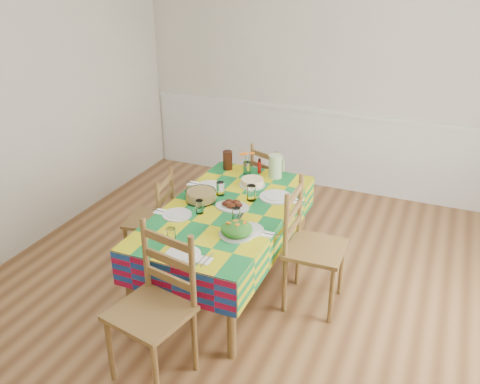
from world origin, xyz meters
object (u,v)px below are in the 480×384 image
(tea_pitcher, at_px, (228,160))
(chair_left, at_px, (153,220))
(chair_far, at_px, (272,185))
(chair_right, at_px, (310,247))
(chair_near, at_px, (155,309))
(green_pitcher, at_px, (275,166))
(meat_platter, at_px, (232,205))
(dining_table, at_px, (227,217))

(tea_pitcher, distance_m, chair_left, 0.89)
(chair_far, bearing_deg, chair_right, 143.96)
(chair_near, xyz_separation_m, chair_far, (-0.02, 2.21, -0.09))
(chair_left, bearing_deg, chair_far, 137.52)
(green_pitcher, height_order, chair_left, green_pitcher)
(meat_platter, xyz_separation_m, chair_far, (-0.05, 1.08, -0.29))
(green_pitcher, relative_size, chair_left, 0.24)
(tea_pitcher, height_order, chair_right, chair_right)
(dining_table, relative_size, chair_far, 2.09)
(tea_pitcher, bearing_deg, meat_platter, -62.99)
(tea_pitcher, height_order, chair_far, tea_pitcher)
(dining_table, bearing_deg, meat_platter, 41.97)
(green_pitcher, xyz_separation_m, chair_left, (-0.85, -0.73, -0.36))
(chair_left, bearing_deg, green_pitcher, 119.95)
(green_pitcher, height_order, chair_far, green_pitcher)
(dining_table, height_order, chair_near, chair_near)
(dining_table, height_order, tea_pitcher, tea_pitcher)
(meat_platter, relative_size, green_pitcher, 1.33)
(chair_far, xyz_separation_m, chair_left, (-0.69, -1.10, 0.01))
(tea_pitcher, bearing_deg, chair_left, -117.52)
(chair_near, height_order, chair_right, chair_near)
(green_pitcher, distance_m, chair_far, 0.56)
(green_pitcher, height_order, chair_near, chair_near)
(meat_platter, height_order, chair_right, chair_right)
(dining_table, height_order, chair_right, chair_right)
(chair_far, bearing_deg, dining_table, 112.19)
(chair_far, bearing_deg, green_pitcher, 134.52)
(chair_near, relative_size, chair_far, 1.21)
(tea_pitcher, bearing_deg, chair_right, -35.87)
(dining_table, xyz_separation_m, chair_near, (0.01, -1.10, -0.11))
(chair_far, bearing_deg, tea_pitcher, 72.18)
(meat_platter, xyz_separation_m, chair_right, (0.66, -0.03, -0.21))
(tea_pitcher, xyz_separation_m, chair_near, (0.33, -1.84, -0.27))
(chair_near, height_order, chair_far, chair_near)
(chair_near, xyz_separation_m, chair_right, (0.69, 1.10, -0.01))
(meat_platter, bearing_deg, tea_pitcher, 117.01)
(green_pitcher, relative_size, chair_far, 0.25)
(chair_far, xyz_separation_m, chair_right, (0.71, -1.11, 0.08))
(meat_platter, height_order, chair_far, chair_far)
(chair_near, distance_m, chair_left, 1.32)
(tea_pitcher, relative_size, chair_near, 0.17)
(tea_pitcher, height_order, chair_near, chair_near)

